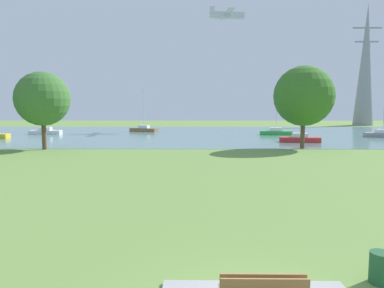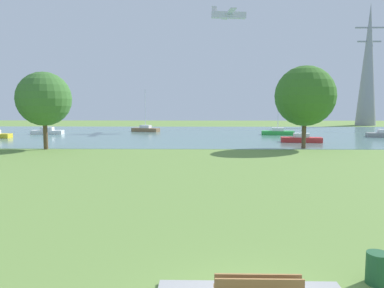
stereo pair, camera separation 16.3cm
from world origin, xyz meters
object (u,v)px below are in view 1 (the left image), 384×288
Objects in this scene: light_aircraft at (227,15)px; sailboat_red at (300,139)px; sailboat_green at (276,132)px; litter_bin at (381,268)px; tree_east_near at (304,96)px; tree_east_far at (42,99)px; sailboat_brown at (144,129)px; sailboat_white at (45,131)px; electricity_pylon at (366,65)px; sailboat_gray at (383,134)px.

sailboat_red is at bearing -74.35° from light_aircraft.
litter_bin is at bearing -99.05° from sailboat_green.
litter_bin is at bearing -102.35° from tree_east_near.
tree_east_far is 42.16m from light_aircraft.
litter_bin is at bearing -75.63° from sailboat_brown.
sailboat_white is (-28.19, 47.47, 0.07)m from litter_bin.
sailboat_brown reaches higher than sailboat_red.
sailboat_white is 0.97× the size of tree_east_far.
sailboat_white is at bearing 120.70° from litter_bin.
tree_east_far is at bearing -138.73° from electricity_pylon.
sailboat_brown is 26.32m from light_aircraft.
sailboat_gray is at bearing 42.01° from tree_east_near.
electricity_pylon is at bearing 70.15° from sailboat_gray.
sailboat_red is at bearing 76.51° from tree_east_near.
sailboat_gray is at bearing -5.27° from sailboat_white.
litter_bin is 64.24m from light_aircraft.
sailboat_white is 35.64m from sailboat_green.
electricity_pylon is (46.87, 21.30, 13.05)m from sailboat_brown.
tree_east_far reaches higher than litter_bin.
sailboat_red is at bearing -39.62° from sailboat_brown.
electricity_pylon is (33.17, 74.78, 13.11)m from litter_bin.
sailboat_green is 1.11× the size of sailboat_brown.
tree_east_near is at bearing -120.40° from electricity_pylon.
sailboat_white is 21.59m from tree_east_far.
light_aircraft reaches higher than sailboat_brown.
litter_bin is 0.09× the size of tree_east_near.
electricity_pylon is (25.72, 28.03, 13.04)m from sailboat_green.
sailboat_red is at bearing 77.44° from litter_bin.
light_aircraft is (-32.31, -13.99, 7.62)m from electricity_pylon.
sailboat_red is 0.69× the size of tree_east_near.
sailboat_gray is 0.91× the size of sailboat_red.
sailboat_green is 1.01× the size of tree_east_far.
sailboat_gray is 0.63× the size of tree_east_near.
tree_east_near is (26.56, 1.16, 0.31)m from tree_east_far.
sailboat_brown is at bearing 163.29° from sailboat_gray.
sailboat_red is at bearing -122.77° from electricity_pylon.
tree_east_far is (-27.62, -18.79, 4.64)m from sailboat_green.
sailboat_red is 48.42m from electricity_pylon.
electricity_pylon is 3.19× the size of light_aircraft.
tree_east_near is 35.78m from light_aircraft.
sailboat_white reaches higher than litter_bin.
electricity_pylon is at bearing 47.46° from sailboat_green.
tree_east_far is 0.93× the size of light_aircraft.
electricity_pylon reaches higher than sailboat_white.
sailboat_green is 25.83m from light_aircraft.
sailboat_red is 0.75× the size of tree_east_far.
tree_east_near is at bearing -27.96° from sailboat_white.
electricity_pylon is at bearing 59.60° from tree_east_near.
sailboat_white is 0.95× the size of sailboat_green.
tree_east_far is 0.29× the size of electricity_pylon.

